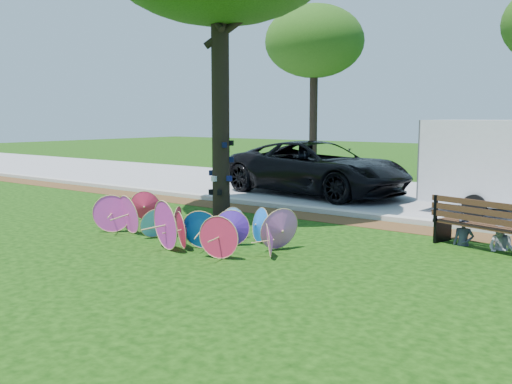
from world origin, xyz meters
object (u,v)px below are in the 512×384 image
park_bench (482,224)px  cargo_trailer (491,162)px  black_van (317,168)px  person_right (503,223)px  parasol_pile (189,223)px  person_left (464,218)px

park_bench → cargo_trailer: bearing=118.3°
black_van → person_right: size_ratio=5.91×
black_van → cargo_trailer: size_ratio=2.05×
cargo_trailer → person_right: cargo_trailer is taller
parasol_pile → park_bench: 5.64m
park_bench → person_right: 0.36m
cargo_trailer → park_bench: bearing=-72.3°
black_van → person_left: (6.07, -4.58, -0.32)m
park_bench → person_right: bearing=23.0°
cargo_trailer → person_right: (1.34, -4.12, -0.83)m
parasol_pile → person_right: (5.15, 3.00, 0.13)m
black_van → cargo_trailer: 5.47m
park_bench → black_van: bearing=159.1°
black_van → park_bench: (6.42, -4.63, -0.38)m
parasol_pile → cargo_trailer: 8.13m
cargo_trailer → person_left: 4.24m
cargo_trailer → park_bench: (0.99, -4.17, -0.88)m
parasol_pile → person_right: bearing=30.2°
parasol_pile → cargo_trailer: (3.81, 7.12, 0.96)m
black_van → person_left: black_van is taller
parasol_pile → black_van: 7.77m
cargo_trailer → person_left: cargo_trailer is taller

